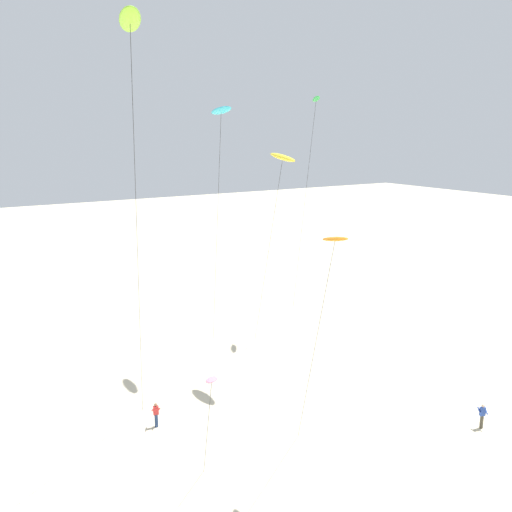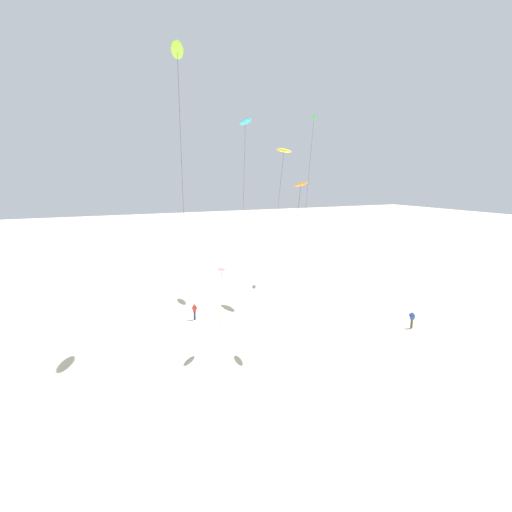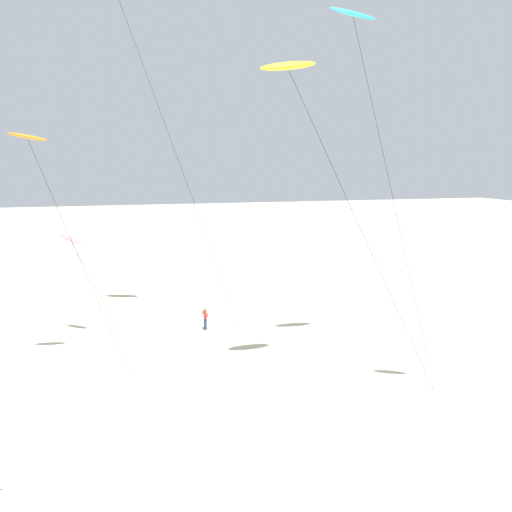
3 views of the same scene
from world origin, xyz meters
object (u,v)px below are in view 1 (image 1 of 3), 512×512
(kite_orange, at_px, (334,243))
(kite_pink, at_px, (212,381))
(kite_lime, at_px, (130,23))
(kite_flyer_nearest, at_px, (482,415))
(kite_flyer_middle, at_px, (156,414))
(kite_cyan, at_px, (221,113))
(kite_yellow, at_px, (282,159))
(kite_green, at_px, (315,108))

(kite_orange, xyz_separation_m, kite_pink, (-6.19, 1.46, -6.40))
(kite_pink, xyz_separation_m, kite_lime, (-1.91, 3.79, 16.63))
(kite_flyer_nearest, bearing_deg, kite_lime, 163.59)
(kite_orange, height_order, kite_flyer_middle, kite_orange)
(kite_lime, bearing_deg, kite_cyan, 47.41)
(kite_orange, relative_size, kite_lime, 0.57)
(kite_cyan, height_order, kite_flyer_middle, kite_cyan)
(kite_cyan, bearing_deg, kite_yellow, -61.50)
(kite_yellow, height_order, kite_lime, kite_lime)
(kite_cyan, height_order, kite_pink, kite_cyan)
(kite_orange, height_order, kite_pink, kite_orange)
(kite_orange, bearing_deg, kite_green, 54.95)
(kite_orange, relative_size, kite_pink, 1.86)
(kite_orange, height_order, kite_flyer_nearest, kite_orange)
(kite_orange, bearing_deg, kite_yellow, 66.24)
(kite_lime, distance_m, kite_flyer_nearest, 30.99)
(kite_orange, height_order, kite_lime, kite_lime)
(kite_yellow, bearing_deg, kite_flyer_middle, -168.07)
(kite_green, height_order, kite_flyer_nearest, kite_green)
(kite_lime, xyz_separation_m, kite_flyer_nearest, (20.23, -5.96, -22.70))
(kite_lime, xyz_separation_m, kite_green, (22.14, 14.77, -2.85))
(kite_cyan, xyz_separation_m, kite_flyer_nearest, (8.97, -18.21, -19.19))
(kite_yellow, xyz_separation_m, kite_orange, (-5.67, -12.89, -3.45))
(kite_flyer_nearest, xyz_separation_m, kite_flyer_middle, (-17.80, 11.21, 0.00))
(kite_yellow, relative_size, kite_pink, 2.33)
(kite_cyan, bearing_deg, kite_pink, -120.25)
(kite_cyan, height_order, kite_green, kite_green)
(kite_cyan, relative_size, kite_flyer_middle, 12.43)
(kite_green, bearing_deg, kite_lime, -146.29)
(kite_yellow, bearing_deg, kite_lime, -150.97)
(kite_pink, relative_size, kite_flyer_middle, 4.46)
(kite_flyer_middle, bearing_deg, kite_flyer_nearest, -32.19)
(kite_orange, distance_m, kite_flyer_middle, 17.26)
(kite_yellow, relative_size, kite_orange, 1.25)
(kite_lime, height_order, kite_flyer_nearest, kite_lime)
(kite_yellow, bearing_deg, kite_green, 40.42)
(kite_cyan, xyz_separation_m, kite_orange, (-3.17, -17.50, -6.71))
(kite_lime, bearing_deg, kite_yellow, 29.03)
(kite_green, bearing_deg, kite_yellow, -139.58)
(kite_lime, bearing_deg, kite_green, 33.71)
(kite_cyan, relative_size, kite_yellow, 1.19)
(kite_cyan, xyz_separation_m, kite_flyer_middle, (-8.83, -7.01, -19.19))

